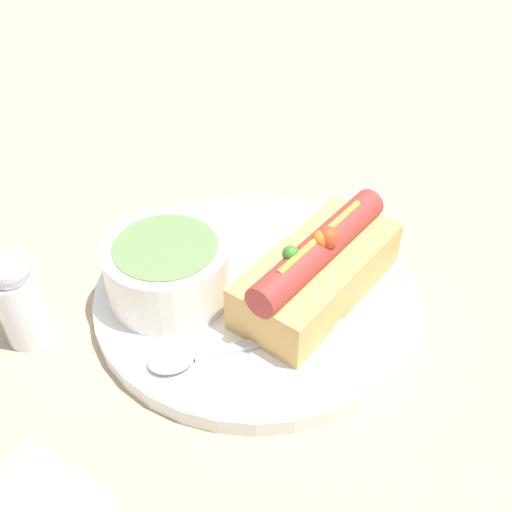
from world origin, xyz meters
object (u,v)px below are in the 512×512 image
at_px(soup_bowl, 168,268).
at_px(spoon, 209,353).
at_px(salt_shaker, 18,298).
at_px(hot_dog, 318,269).

relative_size(soup_bowl, spoon, 0.72).
height_order(soup_bowl, salt_shaker, salt_shaker).
bearing_deg(spoon, salt_shaker, -29.50).
xyz_separation_m(hot_dog, salt_shaker, (-0.12, 0.19, 0.00)).
height_order(hot_dog, salt_shaker, salt_shaker).
bearing_deg(salt_shaker, hot_dog, -59.05).
distance_m(spoon, salt_shaker, 0.15).
height_order(hot_dog, soup_bowl, hot_dog).
distance_m(hot_dog, spoon, 0.11).
bearing_deg(soup_bowl, hot_dog, -67.80).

